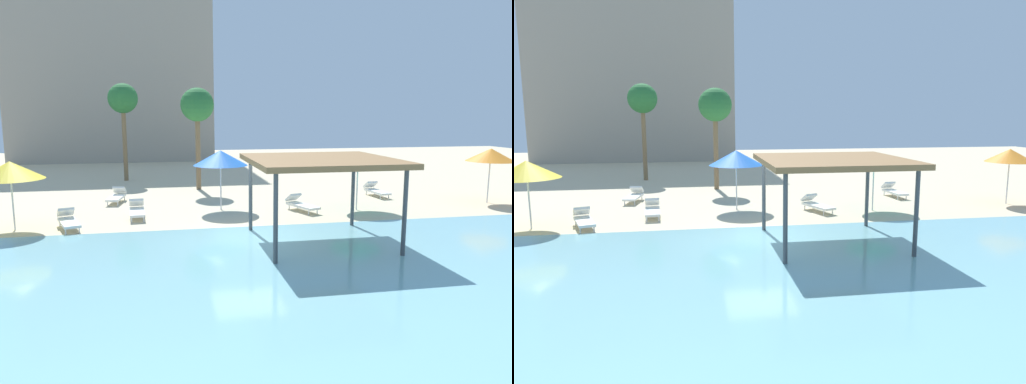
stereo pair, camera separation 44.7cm
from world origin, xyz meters
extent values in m
plane|color=beige|center=(0.00, 0.00, 0.00)|extent=(80.00, 80.00, 0.00)
cube|color=#7AB7C1|center=(0.00, -5.25, 0.02)|extent=(44.00, 13.50, 0.04)
cylinder|color=#42474C|center=(0.28, 0.96, 1.36)|extent=(0.14, 0.14, 2.72)
cylinder|color=#42474C|center=(4.31, 0.96, 1.36)|extent=(0.14, 0.14, 2.72)
cylinder|color=#42474C|center=(0.28, -3.08, 1.36)|extent=(0.14, 0.14, 2.72)
cylinder|color=#42474C|center=(4.31, -3.08, 1.36)|extent=(0.14, 0.14, 2.72)
cube|color=olive|center=(2.30, -1.06, 2.81)|extent=(4.73, 4.73, 0.18)
cylinder|color=silver|center=(-0.34, 5.11, 1.02)|extent=(0.06, 0.06, 2.04)
cone|color=blue|center=(-0.34, 5.11, 2.38)|extent=(2.46, 2.46, 0.68)
cylinder|color=silver|center=(5.74, 3.89, 0.96)|extent=(0.06, 0.06, 1.92)
cone|color=teal|center=(5.74, 3.89, 2.25)|extent=(2.39, 2.39, 0.66)
cylinder|color=silver|center=(-8.46, 2.78, 0.97)|extent=(0.06, 0.06, 1.95)
cone|color=yellow|center=(-8.46, 2.78, 2.28)|extent=(2.43, 2.43, 0.67)
cylinder|color=silver|center=(12.79, 4.30, 1.03)|extent=(0.06, 0.06, 2.05)
cone|color=orange|center=(12.79, 4.30, 2.36)|extent=(2.28, 2.28, 0.63)
cylinder|color=white|center=(-3.73, 3.27, 0.11)|extent=(0.05, 0.05, 0.22)
cylinder|color=white|center=(-4.20, 3.24, 0.11)|extent=(0.05, 0.05, 0.22)
cylinder|color=white|center=(-3.84, 4.71, 0.11)|extent=(0.05, 0.05, 0.22)
cylinder|color=white|center=(-4.32, 4.67, 0.11)|extent=(0.05, 0.05, 0.22)
cube|color=white|center=(-4.02, 3.97, 0.27)|extent=(0.74, 1.84, 0.10)
cube|color=white|center=(-4.08, 4.71, 0.55)|extent=(0.64, 0.55, 0.40)
cylinder|color=white|center=(8.49, 6.18, 0.11)|extent=(0.05, 0.05, 0.22)
cylinder|color=white|center=(8.01, 6.14, 0.11)|extent=(0.05, 0.05, 0.22)
cylinder|color=white|center=(8.36, 7.62, 0.11)|extent=(0.05, 0.05, 0.22)
cylinder|color=white|center=(7.88, 7.58, 0.11)|extent=(0.05, 0.05, 0.22)
cube|color=white|center=(8.18, 6.88, 0.27)|extent=(0.76, 1.85, 0.10)
cube|color=white|center=(8.12, 7.62, 0.55)|extent=(0.64, 0.56, 0.40)
cylinder|color=white|center=(-5.99, 1.89, 0.11)|extent=(0.05, 0.05, 0.22)
cylinder|color=white|center=(-6.45, 1.73, 0.11)|extent=(0.05, 0.05, 0.22)
cylinder|color=white|center=(-6.46, 3.25, 0.11)|extent=(0.05, 0.05, 0.22)
cylinder|color=white|center=(-6.92, 3.09, 0.11)|extent=(0.05, 0.05, 0.22)
cube|color=white|center=(-6.45, 2.49, 0.27)|extent=(1.15, 1.90, 0.10)
cube|color=white|center=(-6.70, 3.19, 0.55)|extent=(0.73, 0.68, 0.40)
cylinder|color=white|center=(3.69, 3.37, 0.11)|extent=(0.05, 0.05, 0.22)
cylinder|color=white|center=(3.24, 3.20, 0.11)|extent=(0.05, 0.05, 0.22)
cylinder|color=white|center=(3.19, 4.72, 0.11)|extent=(0.05, 0.05, 0.22)
cylinder|color=white|center=(2.74, 4.55, 0.11)|extent=(0.05, 0.05, 0.22)
cube|color=white|center=(3.22, 3.96, 0.27)|extent=(1.19, 1.90, 0.10)
cube|color=white|center=(2.96, 4.65, 0.55)|extent=(0.74, 0.69, 0.40)
cylinder|color=white|center=(-5.09, 6.91, 0.11)|extent=(0.05, 0.05, 0.22)
cylinder|color=white|center=(-5.56, 6.98, 0.11)|extent=(0.05, 0.05, 0.22)
cylinder|color=white|center=(-4.89, 8.34, 0.11)|extent=(0.05, 0.05, 0.22)
cylinder|color=white|center=(-5.36, 8.40, 0.11)|extent=(0.05, 0.05, 0.22)
cube|color=white|center=(-5.22, 7.66, 0.27)|extent=(0.85, 1.87, 0.10)
cube|color=white|center=(-5.12, 8.39, 0.55)|extent=(0.67, 0.59, 0.40)
cylinder|color=brown|center=(-0.92, 11.11, 2.24)|extent=(0.28, 0.28, 4.49)
sphere|color=#286B33|center=(-0.92, 11.11, 4.84)|extent=(1.90, 1.90, 1.90)
cylinder|color=brown|center=(-5.34, 15.66, 2.48)|extent=(0.28, 0.28, 4.95)
sphere|color=#286B33|center=(-5.34, 15.66, 5.30)|extent=(1.90, 1.90, 1.90)
cube|color=#9E9384|center=(-7.24, 32.56, 9.28)|extent=(17.88, 10.80, 18.56)
camera|label=1|loc=(-2.78, -15.91, 4.38)|focal=32.93mm
camera|label=2|loc=(-2.34, -15.99, 4.38)|focal=32.93mm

